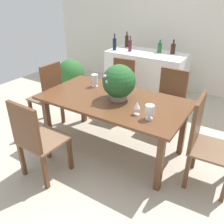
% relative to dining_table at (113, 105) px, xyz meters
% --- Properties ---
extents(ground_plane, '(7.04, 7.04, 0.00)m').
position_rel_dining_table_xyz_m(ground_plane, '(0.00, 0.11, -0.67)').
color(ground_plane, '#BCB29E').
extents(back_wall, '(6.40, 0.10, 2.60)m').
position_rel_dining_table_xyz_m(back_wall, '(0.00, 2.71, 0.63)').
color(back_wall, silver).
rests_on(back_wall, ground).
extents(dining_table, '(1.87, 1.01, 0.76)m').
position_rel_dining_table_xyz_m(dining_table, '(0.00, 0.00, 0.00)').
color(dining_table, brown).
rests_on(dining_table, ground).
extents(chair_near_left, '(0.49, 0.48, 0.99)m').
position_rel_dining_table_xyz_m(chair_near_left, '(-0.42, -0.94, -0.12)').
color(chair_near_left, brown).
rests_on(chair_near_left, ground).
extents(chair_head_end, '(0.45, 0.42, 1.04)m').
position_rel_dining_table_xyz_m(chair_head_end, '(-1.17, -0.00, -0.11)').
color(chair_head_end, brown).
rests_on(chair_head_end, ground).
extents(chair_far_right, '(0.48, 0.46, 0.94)m').
position_rel_dining_table_xyz_m(chair_far_right, '(0.42, 0.93, -0.14)').
color(chair_far_right, brown).
rests_on(chair_far_right, ground).
extents(chair_foot_end, '(0.49, 0.50, 1.04)m').
position_rel_dining_table_xyz_m(chair_foot_end, '(1.16, -0.01, -0.10)').
color(chair_foot_end, brown).
rests_on(chair_foot_end, ground).
extents(chair_far_left, '(0.45, 0.47, 0.97)m').
position_rel_dining_table_xyz_m(chair_far_left, '(-0.43, 0.93, -0.14)').
color(chair_far_left, brown).
rests_on(chair_far_left, ground).
extents(flower_centerpiece, '(0.41, 0.41, 0.45)m').
position_rel_dining_table_xyz_m(flower_centerpiece, '(0.06, 0.03, 0.32)').
color(flower_centerpiece, gray).
rests_on(flower_centerpiece, dining_table).
extents(crystal_vase_left, '(0.09, 0.09, 0.18)m').
position_rel_dining_table_xyz_m(crystal_vase_left, '(-0.45, 0.22, 0.19)').
color(crystal_vase_left, silver).
rests_on(crystal_vase_left, dining_table).
extents(crystal_vase_center_near, '(0.10, 0.10, 0.17)m').
position_rel_dining_table_xyz_m(crystal_vase_center_near, '(0.60, -0.24, 0.19)').
color(crystal_vase_center_near, silver).
rests_on(crystal_vase_center_near, dining_table).
extents(crystal_vase_right, '(0.08, 0.08, 0.18)m').
position_rel_dining_table_xyz_m(crystal_vase_right, '(-0.18, 0.28, 0.19)').
color(crystal_vase_right, silver).
rests_on(crystal_vase_right, dining_table).
extents(wine_glass, '(0.07, 0.07, 0.15)m').
position_rel_dining_table_xyz_m(wine_glass, '(0.44, -0.22, 0.20)').
color(wine_glass, silver).
rests_on(wine_glass, dining_table).
extents(kitchen_counter, '(1.45, 0.70, 0.95)m').
position_rel_dining_table_xyz_m(kitchen_counter, '(-0.35, 1.74, -0.20)').
color(kitchen_counter, white).
rests_on(kitchen_counter, ground).
extents(wine_bottle_dark, '(0.08, 0.08, 0.25)m').
position_rel_dining_table_xyz_m(wine_bottle_dark, '(0.08, 1.89, 0.37)').
color(wine_bottle_dark, black).
rests_on(wine_bottle_dark, kitchen_counter).
extents(wine_bottle_amber, '(0.07, 0.07, 0.23)m').
position_rel_dining_table_xyz_m(wine_bottle_amber, '(-0.15, 1.83, 0.36)').
color(wine_bottle_amber, '#194C1E').
rests_on(wine_bottle_amber, kitchen_counter).
extents(wine_bottle_green, '(0.07, 0.07, 0.30)m').
position_rel_dining_table_xyz_m(wine_bottle_green, '(-0.96, 1.57, 0.39)').
color(wine_bottle_green, '#0F1E38').
rests_on(wine_bottle_green, kitchen_counter).
extents(wine_bottle_tall, '(0.06, 0.06, 0.28)m').
position_rel_dining_table_xyz_m(wine_bottle_tall, '(-0.66, 1.64, 0.38)').
color(wine_bottle_tall, '#511E28').
rests_on(wine_bottle_tall, kitchen_counter).
extents(wine_bottle_clear, '(0.07, 0.07, 0.30)m').
position_rel_dining_table_xyz_m(wine_bottle_clear, '(-0.89, 1.93, 0.39)').
color(wine_bottle_clear, black).
rests_on(wine_bottle_clear, kitchen_counter).
extents(potted_plant_floor, '(0.56, 0.56, 0.73)m').
position_rel_dining_table_xyz_m(potted_plant_floor, '(-1.79, 1.22, -0.28)').
color(potted_plant_floor, '#9E9384').
rests_on(potted_plant_floor, ground).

